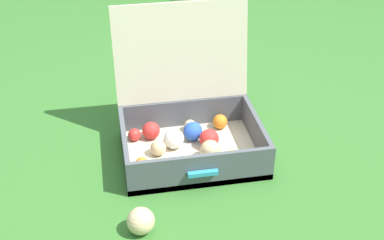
{
  "coord_description": "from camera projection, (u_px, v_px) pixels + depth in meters",
  "views": [
    {
      "loc": [
        -0.33,
        -1.58,
        1.25
      ],
      "look_at": [
        -0.02,
        0.08,
        0.17
      ],
      "focal_mm": 49.27,
      "sensor_mm": 36.0,
      "label": 1
    }
  ],
  "objects": [
    {
      "name": "ground_plane",
      "position": [
        200.0,
        167.0,
        2.04
      ],
      "size": [
        16.0,
        16.0,
        0.0
      ],
      "primitive_type": "plane",
      "color": "#336B28"
    },
    {
      "name": "open_suitcase",
      "position": [
        188.0,
        123.0,
        2.09
      ],
      "size": [
        0.54,
        0.51,
        0.54
      ],
      "color": "beige",
      "rests_on": "ground"
    },
    {
      "name": "stray_ball_on_grass",
      "position": [
        141.0,
        221.0,
        1.72
      ],
      "size": [
        0.09,
        0.09,
        0.09
      ],
      "primitive_type": "sphere",
      "color": "#D1B784",
      "rests_on": "ground"
    }
  ]
}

